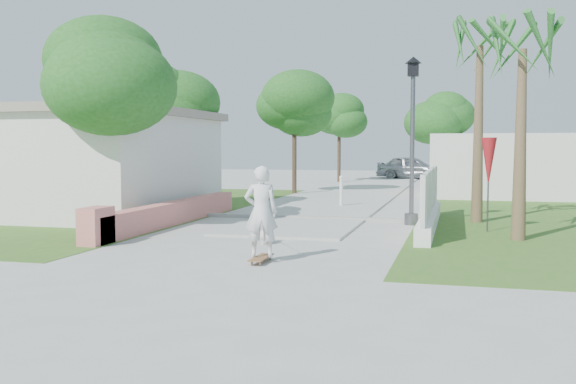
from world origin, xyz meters
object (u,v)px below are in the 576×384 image
(dog, at_px, (266,234))
(parked_car, at_px, (412,168))
(skateboarder, at_px, (260,214))
(street_lamp, at_px, (412,134))
(bollard, at_px, (341,190))
(patio_umbrella, at_px, (489,163))

(dog, xyz_separation_m, parked_car, (1.04, 29.02, 0.55))
(skateboarder, xyz_separation_m, parked_car, (0.72, 30.44, -0.03))
(dog, distance_m, parked_car, 29.04)
(street_lamp, bearing_deg, dog, -123.15)
(bollard, xyz_separation_m, dog, (-0.06, -8.73, -0.37))
(dog, height_order, parked_car, parked_car)
(patio_umbrella, xyz_separation_m, parked_car, (-3.62, 25.79, -0.93))
(street_lamp, height_order, skateboarder, street_lamp)
(street_lamp, relative_size, dog, 7.82)
(street_lamp, distance_m, parked_car, 24.90)
(patio_umbrella, height_order, dog, patio_umbrella)
(patio_umbrella, distance_m, skateboarder, 6.43)
(bollard, bearing_deg, parked_car, 87.25)
(street_lamp, height_order, dog, street_lamp)
(street_lamp, distance_m, dog, 5.52)
(bollard, bearing_deg, patio_umbrella, -50.09)
(street_lamp, height_order, patio_umbrella, street_lamp)
(street_lamp, xyz_separation_m, bollard, (-2.70, 4.50, -1.84))
(street_lamp, height_order, bollard, street_lamp)
(parked_car, bearing_deg, street_lamp, -171.24)
(bollard, bearing_deg, street_lamp, -59.04)
(skateboarder, bearing_deg, street_lamp, -130.64)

